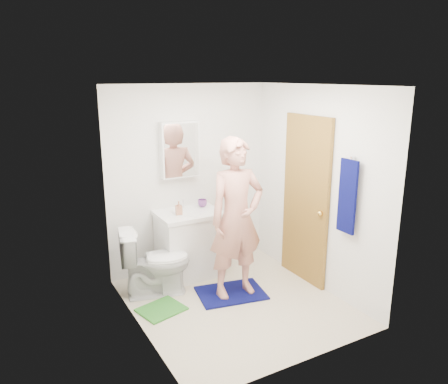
# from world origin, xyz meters

# --- Properties ---
(floor) EXTENTS (2.20, 2.40, 0.02)m
(floor) POSITION_xyz_m (0.00, 0.00, -0.01)
(floor) COLOR beige
(floor) RESTS_ON ground
(ceiling) EXTENTS (2.20, 2.40, 0.02)m
(ceiling) POSITION_xyz_m (0.00, 0.00, 2.41)
(ceiling) COLOR white
(ceiling) RESTS_ON ground
(wall_back) EXTENTS (2.20, 0.02, 2.40)m
(wall_back) POSITION_xyz_m (0.00, 1.21, 1.20)
(wall_back) COLOR white
(wall_back) RESTS_ON ground
(wall_front) EXTENTS (2.20, 0.02, 2.40)m
(wall_front) POSITION_xyz_m (0.00, -1.21, 1.20)
(wall_front) COLOR white
(wall_front) RESTS_ON ground
(wall_left) EXTENTS (0.02, 2.40, 2.40)m
(wall_left) POSITION_xyz_m (-1.11, 0.00, 1.20)
(wall_left) COLOR white
(wall_left) RESTS_ON ground
(wall_right) EXTENTS (0.02, 2.40, 2.40)m
(wall_right) POSITION_xyz_m (1.11, 0.00, 1.20)
(wall_right) COLOR white
(wall_right) RESTS_ON ground
(vanity_cabinet) EXTENTS (0.75, 0.55, 0.80)m
(vanity_cabinet) POSITION_xyz_m (-0.15, 0.91, 0.40)
(vanity_cabinet) COLOR white
(vanity_cabinet) RESTS_ON floor
(countertop) EXTENTS (0.79, 0.59, 0.05)m
(countertop) POSITION_xyz_m (-0.15, 0.91, 0.83)
(countertop) COLOR white
(countertop) RESTS_ON vanity_cabinet
(sink_basin) EXTENTS (0.40, 0.40, 0.03)m
(sink_basin) POSITION_xyz_m (-0.15, 0.91, 0.84)
(sink_basin) COLOR white
(sink_basin) RESTS_ON countertop
(faucet) EXTENTS (0.03, 0.03, 0.12)m
(faucet) POSITION_xyz_m (-0.15, 1.09, 0.91)
(faucet) COLOR silver
(faucet) RESTS_ON countertop
(medicine_cabinet) EXTENTS (0.50, 0.12, 0.70)m
(medicine_cabinet) POSITION_xyz_m (-0.15, 1.14, 1.60)
(medicine_cabinet) COLOR white
(medicine_cabinet) RESTS_ON wall_back
(mirror_panel) EXTENTS (0.46, 0.01, 0.66)m
(mirror_panel) POSITION_xyz_m (-0.15, 1.08, 1.60)
(mirror_panel) COLOR white
(mirror_panel) RESTS_ON wall_back
(door) EXTENTS (0.05, 0.80, 2.05)m
(door) POSITION_xyz_m (1.07, 0.15, 1.02)
(door) COLOR #A3762D
(door) RESTS_ON ground
(door_knob) EXTENTS (0.07, 0.07, 0.07)m
(door_knob) POSITION_xyz_m (1.03, -0.17, 0.95)
(door_knob) COLOR gold
(door_knob) RESTS_ON door
(towel) EXTENTS (0.03, 0.24, 0.80)m
(towel) POSITION_xyz_m (1.03, -0.57, 1.25)
(towel) COLOR #080B4E
(towel) RESTS_ON wall_right
(towel_hook) EXTENTS (0.06, 0.02, 0.02)m
(towel_hook) POSITION_xyz_m (1.07, -0.57, 1.67)
(towel_hook) COLOR silver
(towel_hook) RESTS_ON wall_right
(toilet) EXTENTS (0.87, 0.62, 0.81)m
(toilet) POSITION_xyz_m (-0.71, 0.65, 0.40)
(toilet) COLOR white
(toilet) RESTS_ON floor
(bath_mat) EXTENTS (0.86, 0.68, 0.02)m
(bath_mat) POSITION_xyz_m (0.05, 0.21, 0.01)
(bath_mat) COLOR #080B4E
(bath_mat) RESTS_ON floor
(green_rug) EXTENTS (0.55, 0.49, 0.02)m
(green_rug) POSITION_xyz_m (-0.80, 0.26, 0.01)
(green_rug) COLOR #35862C
(green_rug) RESTS_ON floor
(soap_dispenser) EXTENTS (0.09, 0.09, 0.17)m
(soap_dispenser) POSITION_xyz_m (-0.30, 0.87, 0.94)
(soap_dispenser) COLOR #B77655
(soap_dispenser) RESTS_ON countertop
(toothbrush_cup) EXTENTS (0.13, 0.13, 0.10)m
(toothbrush_cup) POSITION_xyz_m (0.10, 1.03, 0.90)
(toothbrush_cup) COLOR #763D88
(toothbrush_cup) RESTS_ON countertop
(man) EXTENTS (0.68, 0.45, 1.83)m
(man) POSITION_xyz_m (0.10, 0.17, 0.94)
(man) COLOR tan
(man) RESTS_ON bath_mat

